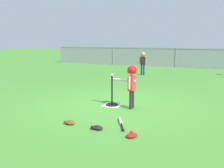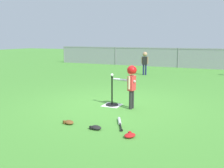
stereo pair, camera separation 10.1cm
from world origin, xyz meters
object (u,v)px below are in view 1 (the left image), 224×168
(batting_tee, at_px, (112,101))
(glove_tossed_aside, at_px, (70,122))
(baseball_on_tee, at_px, (112,75))
(glove_by_plate, at_px, (132,135))
(glove_near_bats, at_px, (97,128))
(fielder_near_right, at_px, (143,60))
(spare_bat_silver, at_px, (121,122))
(batter_child, at_px, (132,78))

(batting_tee, distance_m, glove_tossed_aside, 1.67)
(baseball_on_tee, distance_m, glove_by_plate, 2.27)
(glove_by_plate, relative_size, glove_near_bats, 1.03)
(glove_by_plate, xyz_separation_m, glove_tossed_aside, (-1.34, 0.15, 0.00))
(batting_tee, distance_m, glove_near_bats, 1.76)
(baseball_on_tee, bearing_deg, fielder_near_right, 98.89)
(baseball_on_tee, relative_size, spare_bat_silver, 0.11)
(glove_by_plate, bearing_deg, glove_tossed_aside, 173.79)
(glove_by_plate, xyz_separation_m, glove_near_bats, (-0.71, 0.10, 0.00))
(batter_child, height_order, spare_bat_silver, batter_child)
(spare_bat_silver, bearing_deg, batting_tee, 120.66)
(glove_by_plate, bearing_deg, spare_bat_silver, 126.49)
(spare_bat_silver, distance_m, glove_tossed_aside, 1.01)
(batting_tee, height_order, glove_tossed_aside, batting_tee)
(batter_child, distance_m, fielder_near_right, 5.89)
(baseball_on_tee, bearing_deg, batting_tee, 0.00)
(glove_by_plate, height_order, glove_tossed_aside, same)
(batter_child, height_order, glove_tossed_aside, batter_child)
(baseball_on_tee, relative_size, glove_by_plate, 0.28)
(batting_tee, relative_size, spare_bat_silver, 1.14)
(batting_tee, height_order, spare_bat_silver, batting_tee)
(batter_child, bearing_deg, glove_tossed_aside, -115.20)
(glove_near_bats, bearing_deg, baseball_on_tee, 104.59)
(fielder_near_right, xyz_separation_m, glove_near_bats, (1.32, -7.32, -0.66))
(glove_by_plate, relative_size, glove_tossed_aside, 1.00)
(baseball_on_tee, bearing_deg, spare_bat_silver, -59.34)
(batting_tee, xyz_separation_m, fielder_near_right, (-0.88, 5.62, 0.57))
(batter_child, height_order, fielder_near_right, fielder_near_right)
(fielder_near_right, bearing_deg, glove_tossed_aside, -84.57)
(glove_near_bats, bearing_deg, batter_child, 86.26)
(glove_near_bats, bearing_deg, batting_tee, 104.59)
(batter_child, relative_size, glove_by_plate, 3.94)
(batting_tee, bearing_deg, fielder_near_right, 98.89)
(spare_bat_silver, relative_size, glove_near_bats, 2.51)
(spare_bat_silver, bearing_deg, batter_child, 98.86)
(batter_child, xyz_separation_m, spare_bat_silver, (0.18, -1.13, -0.72))
(glove_by_plate, bearing_deg, batting_tee, 122.63)
(spare_bat_silver, distance_m, glove_by_plate, 0.72)
(glove_by_plate, bearing_deg, batter_child, 109.53)
(fielder_near_right, xyz_separation_m, glove_by_plate, (2.03, -7.42, -0.66))
(batting_tee, xyz_separation_m, baseball_on_tee, (0.00, 0.00, 0.66))
(baseball_on_tee, relative_size, batter_child, 0.07)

